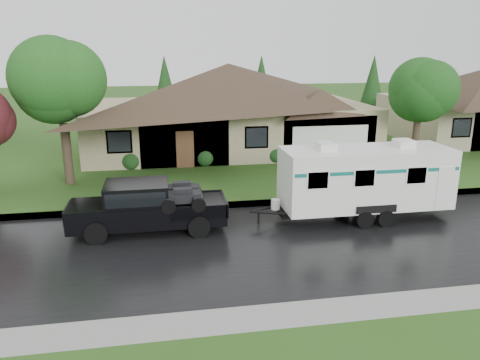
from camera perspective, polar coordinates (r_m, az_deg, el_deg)
ground at (r=18.60m, az=-1.10°, el=-5.53°), size 140.00×140.00×0.00m
road at (r=16.77m, az=-0.05°, el=-7.99°), size 140.00×8.00×0.01m
curb at (r=20.66m, az=-2.06°, el=-3.08°), size 140.00×0.50×0.15m
lawn at (r=32.91m, az=-5.11°, el=4.09°), size 140.00×26.00×0.15m
house_main at (r=31.49m, az=-0.86°, el=10.10°), size 19.44×10.80×6.90m
tree_left_green at (r=24.25m, az=-21.06°, el=10.59°), size 4.20×4.20×6.96m
tree_right_green at (r=29.12m, az=21.12°, el=9.87°), size 3.57×3.57×5.91m
shrub_row at (r=27.50m, az=0.05°, el=3.02°), size 13.60×1.00×1.00m
pickup_truck at (r=18.05m, az=-11.50°, el=-3.03°), size 5.81×2.21×1.94m
travel_trailer at (r=19.60m, az=15.02°, el=0.30°), size 7.16×2.52×3.21m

